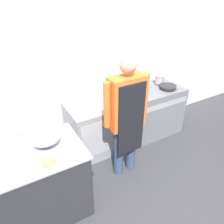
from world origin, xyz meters
TOP-DOWN VIEW (x-y plane):
  - ground_plane at (0.00, 0.00)m, footprint 14.00×14.00m
  - wall_back at (0.00, 1.88)m, footprint 8.00×0.05m
  - prep_counter at (-1.12, 0.75)m, footprint 1.04×0.77m
  - stove at (1.13, 1.47)m, footprint 1.03×0.67m
  - fridge_unit at (-0.14, 1.50)m, footprint 0.65×0.67m
  - person_cook at (0.12, 0.84)m, footprint 0.67×0.24m
  - mixing_bowl at (-0.97, 0.82)m, footprint 0.32×0.32m
  - plastic_tub at (-1.03, 0.51)m, footprint 0.12×0.12m
  - stock_pot at (0.90, 1.59)m, footprint 0.29×0.29m
  - saute_pan at (1.33, 1.36)m, footprint 0.30×0.30m
  - sauce_pot at (1.33, 1.59)m, footprint 0.16×0.16m

SIDE VIEW (x-z plane):
  - ground_plane at x=0.00m, z-range 0.00..0.00m
  - fridge_unit at x=-0.14m, z-range 0.00..0.87m
  - stove at x=1.13m, z-range -0.01..0.91m
  - prep_counter at x=-1.12m, z-range 0.00..0.93m
  - saute_pan at x=1.33m, z-range 0.91..0.96m
  - plastic_tub at x=-1.03m, z-range 0.93..1.00m
  - mixing_bowl at x=-0.97m, z-range 0.93..1.02m
  - sauce_pot at x=1.33m, z-range 0.91..1.07m
  - person_cook at x=0.12m, z-range 0.13..1.90m
  - stock_pot at x=0.90m, z-range 0.91..1.16m
  - wall_back at x=0.00m, z-range 0.00..2.70m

